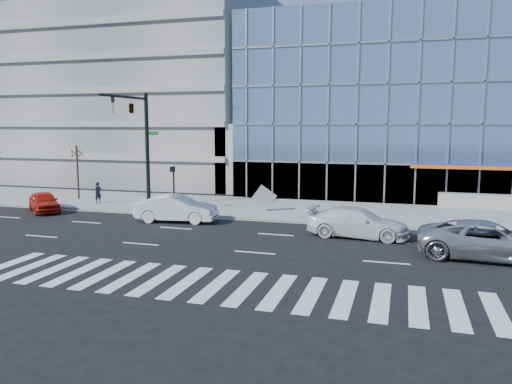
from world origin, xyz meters
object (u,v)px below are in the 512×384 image
(traffic_signal, at_px, (136,122))
(tilted_panel, at_px, (264,198))
(red_sedan, at_px, (44,202))
(pedestrian, at_px, (98,193))
(white_sedan, at_px, (177,209))
(silver_suv, at_px, (489,241))
(white_suv, at_px, (358,223))
(ped_signal_post, at_px, (173,181))
(street_tree_near, at_px, (77,153))

(traffic_signal, distance_m, tilted_panel, 10.10)
(red_sedan, height_order, pedestrian, pedestrian)
(white_sedan, bearing_deg, silver_suv, -109.52)
(silver_suv, xyz_separation_m, white_sedan, (-17.11, 3.88, -0.02))
(white_suv, distance_m, tilted_panel, 8.71)
(white_suv, height_order, tilted_panel, tilted_panel)
(ped_signal_post, height_order, tilted_panel, ped_signal_post)
(traffic_signal, distance_m, street_tree_near, 7.96)
(pedestrian, xyz_separation_m, tilted_panel, (12.71, 0.25, 0.11))
(white_sedan, bearing_deg, ped_signal_post, 21.90)
(white_suv, xyz_separation_m, tilted_panel, (-6.76, 5.48, 0.27))
(white_sedan, height_order, tilted_panel, tilted_panel)
(ped_signal_post, relative_size, white_suv, 0.56)
(ped_signal_post, height_order, pedestrian, ped_signal_post)
(white_sedan, xyz_separation_m, tilted_panel, (4.34, 4.40, 0.23))
(red_sedan, bearing_deg, white_suv, -53.00)
(pedestrian, distance_m, tilted_panel, 12.72)
(ped_signal_post, distance_m, silver_suv, 20.13)
(ped_signal_post, height_order, white_sedan, ped_signal_post)
(white_suv, bearing_deg, red_sedan, 90.50)
(silver_suv, xyz_separation_m, red_sedan, (-27.40, 4.51, -0.15))
(street_tree_near, relative_size, white_sedan, 0.85)
(traffic_signal, bearing_deg, silver_suv, -17.31)
(white_suv, relative_size, red_sedan, 1.32)
(red_sedan, relative_size, tilted_panel, 3.15)
(pedestrian, bearing_deg, street_tree_near, 79.87)
(white_sedan, bearing_deg, traffic_signal, 49.94)
(street_tree_near, bearing_deg, white_suv, -16.88)
(silver_suv, relative_size, white_suv, 1.12)
(traffic_signal, xyz_separation_m, white_sedan, (4.21, -2.77, -5.34))
(street_tree_near, height_order, silver_suv, street_tree_near)
(street_tree_near, height_order, pedestrian, street_tree_near)
(street_tree_near, relative_size, white_suv, 0.78)
(ped_signal_post, relative_size, tilted_panel, 2.31)
(pedestrian, bearing_deg, silver_suv, -88.99)
(white_suv, distance_m, pedestrian, 20.17)
(ped_signal_post, xyz_separation_m, red_sedan, (-8.58, -2.51, -1.44))
(ped_signal_post, xyz_separation_m, pedestrian, (-6.66, 1.00, -1.20))
(ped_signal_post, distance_m, street_tree_near, 9.97)
(street_tree_near, xyz_separation_m, white_suv, (22.32, -6.78, -3.00))
(ped_signal_post, bearing_deg, pedestrian, 171.41)
(white_suv, bearing_deg, silver_suv, -109.96)
(street_tree_near, bearing_deg, silver_suv, -18.68)
(white_sedan, distance_m, red_sedan, 10.32)
(ped_signal_post, xyz_separation_m, white_sedan, (1.72, -3.14, -1.32))
(pedestrian, bearing_deg, ped_signal_post, -80.10)
(traffic_signal, bearing_deg, red_sedan, -160.64)
(red_sedan, distance_m, tilted_panel, 15.12)
(red_sedan, xyz_separation_m, pedestrian, (1.92, 3.52, 0.25))
(street_tree_near, distance_m, white_sedan, 12.93)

